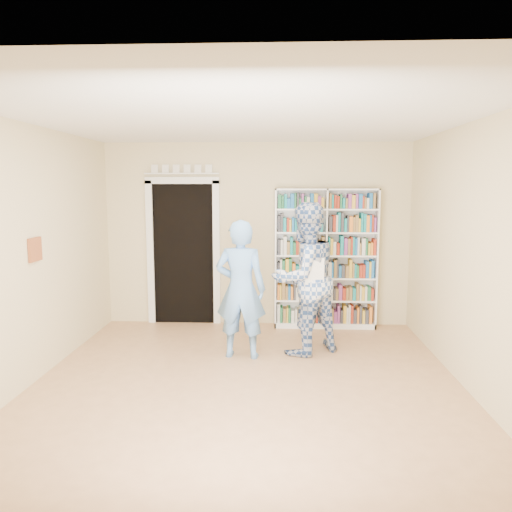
{
  "coord_description": "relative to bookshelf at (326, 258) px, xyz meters",
  "views": [
    {
      "loc": [
        0.33,
        -4.88,
        2.04
      ],
      "look_at": [
        0.06,
        0.9,
        1.25
      ],
      "focal_mm": 35.0,
      "sensor_mm": 36.0,
      "label": 1
    }
  ],
  "objects": [
    {
      "name": "paper_sheet",
      "position": [
        -0.26,
        -1.43,
        0.04
      ],
      "size": [
        0.22,
        0.04,
        0.32
      ],
      "primitive_type": "cube",
      "rotation": [
        0.0,
        0.0,
        0.12
      ],
      "color": "white",
      "rests_on": "man_plaid"
    },
    {
      "name": "doorway",
      "position": [
        -2.11,
        0.13,
        0.15
      ],
      "size": [
        1.1,
        0.08,
        2.43
      ],
      "color": "black",
      "rests_on": "floor"
    },
    {
      "name": "wall_right",
      "position": [
        1.24,
        -2.34,
        0.32
      ],
      "size": [
        0.0,
        5.0,
        5.0
      ],
      "primitive_type": "plane",
      "rotation": [
        1.57,
        0.0,
        -1.57
      ],
      "color": "beige",
      "rests_on": "floor"
    },
    {
      "name": "man_blue",
      "position": [
        -1.14,
        -1.37,
        -0.19
      ],
      "size": [
        0.65,
        0.46,
        1.67
      ],
      "primitive_type": "imported",
      "rotation": [
        0.0,
        0.0,
        3.04
      ],
      "color": "#69A2EA",
      "rests_on": "floor"
    },
    {
      "name": "ceiling",
      "position": [
        -1.01,
        -2.34,
        1.67
      ],
      "size": [
        5.0,
        5.0,
        0.0
      ],
      "primitive_type": "plane",
      "rotation": [
        3.14,
        0.0,
        0.0
      ],
      "color": "white",
      "rests_on": "wall_back"
    },
    {
      "name": "floor",
      "position": [
        -1.01,
        -2.34,
        -1.03
      ],
      "size": [
        5.0,
        5.0,
        0.0
      ],
      "primitive_type": "plane",
      "color": "#A67650",
      "rests_on": "ground"
    },
    {
      "name": "man_plaid",
      "position": [
        -0.36,
        -1.19,
        -0.09
      ],
      "size": [
        1.15,
        1.1,
        1.87
      ],
      "primitive_type": "imported",
      "rotation": [
        0.0,
        0.0,
        3.75
      ],
      "color": "#2F5192",
      "rests_on": "floor"
    },
    {
      "name": "wall_art",
      "position": [
        -3.24,
        -2.14,
        0.37
      ],
      "size": [
        0.03,
        0.25,
        0.25
      ],
      "primitive_type": "cube",
      "color": "brown",
      "rests_on": "wall_left"
    },
    {
      "name": "bookshelf",
      "position": [
        0.0,
        0.0,
        0.0
      ],
      "size": [
        1.48,
        0.28,
        2.03
      ],
      "rotation": [
        0.0,
        0.0,
        0.37
      ],
      "color": "white",
      "rests_on": "floor"
    },
    {
      "name": "wall_left",
      "position": [
        -3.26,
        -2.34,
        0.32
      ],
      "size": [
        0.0,
        5.0,
        5.0
      ],
      "primitive_type": "plane",
      "rotation": [
        1.57,
        0.0,
        1.57
      ],
      "color": "beige",
      "rests_on": "floor"
    },
    {
      "name": "wall_back",
      "position": [
        -1.01,
        0.16,
        0.32
      ],
      "size": [
        4.5,
        0.0,
        4.5
      ],
      "primitive_type": "plane",
      "rotation": [
        1.57,
        0.0,
        0.0
      ],
      "color": "beige",
      "rests_on": "floor"
    }
  ]
}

